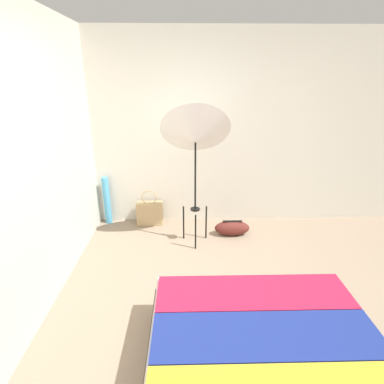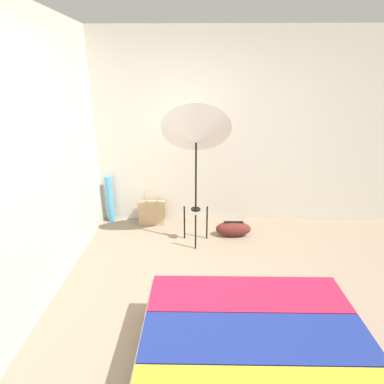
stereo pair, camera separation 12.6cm
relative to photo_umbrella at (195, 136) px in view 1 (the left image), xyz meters
The scene contains 7 objects.
ground_plane 2.07m from the photo_umbrella, 80.50° to the right, with size 14.00×14.00×0.00m, color gray.
wall_back 0.74m from the photo_umbrella, 69.57° to the left, with size 8.00×0.05×2.60m.
wall_side_left 1.50m from the photo_umbrella, 159.14° to the right, with size 0.05×8.00×2.60m.
photo_umbrella is the anchor object (origin of this frame).
tote_bag 1.46m from the photo_umbrella, 140.11° to the left, with size 0.36×0.18×0.51m.
duffel_bag 1.38m from the photo_umbrella, 18.26° to the left, with size 0.47×0.20×0.21m.
paper_roll 1.71m from the photo_umbrella, 155.16° to the left, with size 0.09×0.09×0.70m.
Camera 1 is at (-0.38, -1.86, 2.00)m, focal length 28.00 mm.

